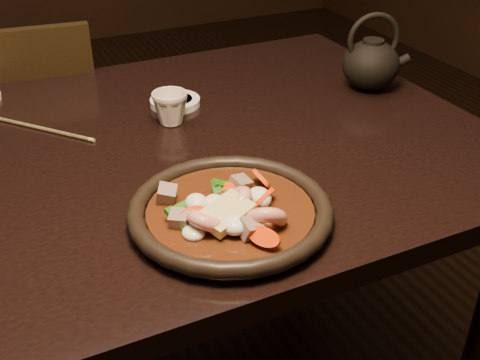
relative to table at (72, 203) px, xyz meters
name	(u,v)px	position (x,y,z in m)	size (l,w,h in m)	color
table	(72,203)	(0.00, 0.00, 0.00)	(1.60, 0.90, 0.75)	black
chair	(29,161)	(-0.02, 0.58, -0.20)	(0.45, 0.45, 0.87)	black
plate	(230,212)	(0.19, -0.28, 0.09)	(0.31, 0.31, 0.03)	black
stirfry	(229,211)	(0.19, -0.28, 0.10)	(0.19, 0.22, 0.07)	#3C1A0A
soy_dish	(175,102)	(0.26, 0.16, 0.08)	(0.11, 0.11, 0.01)	white
tea_cup	(170,107)	(0.23, 0.08, 0.11)	(0.07, 0.07, 0.07)	beige
chopsticks	(39,128)	(-0.02, 0.17, 0.08)	(0.17, 0.20, 0.01)	tan
teapot	(371,62)	(0.69, 0.06, 0.14)	(0.15, 0.13, 0.17)	black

